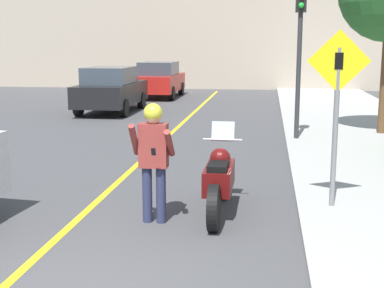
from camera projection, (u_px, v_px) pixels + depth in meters
road_center_line at (134, 167)px, 11.09m from camera, size 0.12×36.00×0.01m
building_backdrop at (232, 9)px, 29.64m from camera, size 28.00×1.20×8.86m
motorcycle at (219, 180)px, 8.02m from camera, size 0.62×2.23×1.31m
person_biker at (153, 151)px, 7.49m from camera, size 0.59×0.47×1.72m
crossing_sign at (337, 102)px, 7.84m from camera, size 0.91×0.08×2.63m
traffic_light at (300, 31)px, 13.39m from camera, size 0.26×0.30×3.95m
parked_car_black at (111, 89)px, 19.83m from camera, size 1.88×4.20×1.68m
parked_car_red at (159, 79)px, 25.25m from camera, size 1.88×4.20×1.68m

